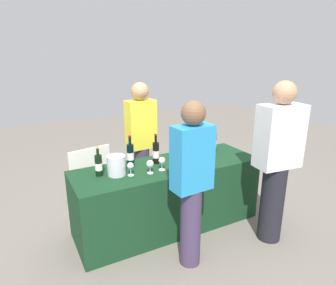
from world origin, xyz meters
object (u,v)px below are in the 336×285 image
object	(u,v)px
wine_glass_4	(199,155)
menu_board	(91,174)
guest_0	(192,180)
wine_bottle_4	(214,142)
wine_glass_0	(130,166)
wine_bottle_3	(194,146)
wine_glass_3	(185,156)
wine_glass_2	(162,161)
wine_bottle_1	(130,154)
wine_bottle_0	(99,165)
ice_bucket	(116,165)
guest_1	(277,160)
wine_glass_5	(202,153)
wine_glass_1	(150,164)
wine_bottle_2	(156,153)
server_pouring	(141,141)

from	to	relation	value
wine_glass_4	menu_board	distance (m)	1.56
guest_0	wine_bottle_4	bearing A→B (deg)	40.31
wine_glass_0	wine_bottle_3	bearing A→B (deg)	10.78
menu_board	wine_glass_3	bearing A→B (deg)	-65.74
wine_bottle_3	wine_glass_2	xyz separation A→B (m)	(-0.51, -0.18, -0.02)
wine_bottle_1	wine_glass_4	xyz separation A→B (m)	(0.65, -0.34, -0.01)
wine_glass_4	wine_bottle_0	bearing A→B (deg)	167.62
ice_bucket	guest_0	size ratio (longest dim) A/B	0.13
guest_0	ice_bucket	bearing A→B (deg)	121.35
wine_glass_0	guest_1	size ratio (longest dim) A/B	0.08
wine_bottle_1	wine_glass_3	xyz separation A→B (m)	(0.53, -0.24, -0.03)
wine_glass_4	guest_1	bearing A→B (deg)	-46.14
wine_bottle_3	wine_glass_5	bearing A→B (deg)	-86.58
wine_glass_0	wine_glass_3	bearing A→B (deg)	1.66
wine_glass_1	ice_bucket	xyz separation A→B (m)	(-0.31, 0.12, 0.00)
wine_bottle_1	ice_bucket	size ratio (longest dim) A/B	1.66
wine_bottle_0	wine_glass_5	bearing A→B (deg)	-6.84
wine_bottle_0	wine_bottle_1	bearing A→B (deg)	16.79
wine_bottle_2	wine_glass_2	size ratio (longest dim) A/B	2.36
wine_glass_5	menu_board	distance (m)	1.55
ice_bucket	wine_glass_3	bearing A→B (deg)	-4.85
ice_bucket	menu_board	size ratio (longest dim) A/B	0.28
wine_glass_1	wine_glass_3	xyz separation A→B (m)	(0.44, 0.06, -0.00)
wine_glass_5	guest_1	xyz separation A→B (m)	(0.44, -0.65, 0.06)
ice_bucket	menu_board	xyz separation A→B (m)	(-0.03, 1.02, -0.48)
wine_bottle_0	wine_glass_2	xyz separation A→B (m)	(0.61, -0.17, -0.01)
wine_glass_1	server_pouring	xyz separation A→B (m)	(0.20, 0.69, 0.03)
wine_bottle_2	wine_glass_3	world-z (taller)	wine_bottle_2
wine_glass_3	wine_glass_2	bearing A→B (deg)	-172.53
guest_1	wine_bottle_4	bearing A→B (deg)	105.86
wine_glass_2	wine_glass_3	xyz separation A→B (m)	(0.30, 0.04, -0.01)
wine_glass_0	wine_bottle_2	bearing A→B (deg)	26.56
guest_1	menu_board	xyz separation A→B (m)	(-1.43, 1.75, -0.53)
wine_bottle_0	guest_0	world-z (taller)	guest_0
wine_bottle_3	wine_glass_5	xyz separation A→B (m)	(0.01, -0.15, -0.03)
wine_glass_0	guest_0	distance (m)	0.67
wine_glass_2	wine_glass_5	distance (m)	0.52
guest_1	wine_glass_3	bearing A→B (deg)	141.72
wine_bottle_2	wine_bottle_4	bearing A→B (deg)	1.94
wine_bottle_0	wine_bottle_1	distance (m)	0.39
wine_glass_3	server_pouring	size ratio (longest dim) A/B	0.08
wine_glass_0	guest_1	distance (m)	1.44
wine_glass_4	guest_0	world-z (taller)	guest_0
wine_glass_0	wine_glass_3	distance (m)	0.63
wine_glass_4	wine_glass_5	world-z (taller)	wine_glass_4
wine_bottle_4	guest_0	world-z (taller)	guest_0
guest_0	wine_bottle_3	bearing A→B (deg)	51.95
wine_glass_1	wine_bottle_4	bearing A→B (deg)	14.51
wine_bottle_2	wine_glass_4	distance (m)	0.46
wine_bottle_0	guest_0	bearing A→B (deg)	-49.33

